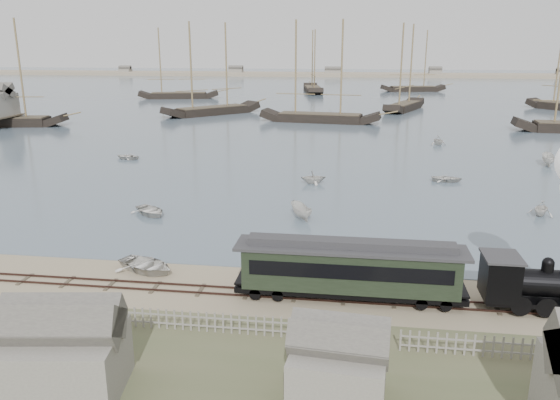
# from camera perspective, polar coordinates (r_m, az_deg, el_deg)

# --- Properties ---
(ground) EXTENTS (600.00, 600.00, 0.00)m
(ground) POSITION_cam_1_polar(r_m,az_deg,el_deg) (35.98, 3.50, -8.73)
(ground) COLOR gray
(ground) RESTS_ON ground
(harbor_water) EXTENTS (600.00, 336.00, 0.06)m
(harbor_water) POSITION_cam_1_polar(r_m,az_deg,el_deg) (203.21, 7.40, 11.50)
(harbor_water) COLOR #41535E
(harbor_water) RESTS_ON ground
(rail_track) EXTENTS (120.00, 1.80, 0.16)m
(rail_track) POSITION_cam_1_polar(r_m,az_deg,el_deg) (34.16, 3.23, -10.05)
(rail_track) COLOR #36221D
(rail_track) RESTS_ON ground
(picket_fence_west) EXTENTS (19.00, 0.10, 1.20)m
(picket_fence_west) POSITION_cam_1_polar(r_m,az_deg,el_deg) (30.98, -9.99, -13.26)
(picket_fence_west) COLOR slate
(picket_fence_west) RESTS_ON ground
(picket_fence_east) EXTENTS (15.00, 0.10, 1.20)m
(picket_fence_east) POSITION_cam_1_polar(r_m,az_deg,el_deg) (30.96, 26.86, -14.89)
(picket_fence_east) COLOR slate
(picket_fence_east) RESTS_ON ground
(shed_left) EXTENTS (5.00, 4.00, 4.10)m
(shed_left) POSITION_cam_1_polar(r_m,az_deg,el_deg) (27.60, -21.29, -18.14)
(shed_left) COLOR slate
(shed_left) RESTS_ON ground
(far_spit) EXTENTS (500.00, 20.00, 1.80)m
(far_spit) POSITION_cam_1_polar(r_m,az_deg,el_deg) (283.06, 7.63, 12.67)
(far_spit) COLOR tan
(far_spit) RESTS_ON ground
(passenger_coach) EXTENTS (13.75, 2.65, 3.34)m
(passenger_coach) POSITION_cam_1_polar(r_m,az_deg,el_deg) (33.23, 7.29, -7.01)
(passenger_coach) COLOR black
(passenger_coach) RESTS_ON ground
(beached_dinghy) EXTENTS (4.63, 5.25, 0.90)m
(beached_dinghy) POSITION_cam_1_polar(r_m,az_deg,el_deg) (38.72, -13.77, -6.62)
(beached_dinghy) COLOR beige
(beached_dinghy) RESTS_ON ground
(rowboat_0) EXTENTS (4.57, 4.71, 0.80)m
(rowboat_0) POSITION_cam_1_polar(r_m,az_deg,el_deg) (51.04, -13.38, -1.09)
(rowboat_0) COLOR beige
(rowboat_0) RESTS_ON harbor_water
(rowboat_1) EXTENTS (2.99, 3.28, 1.48)m
(rowboat_1) POSITION_cam_1_polar(r_m,az_deg,el_deg) (61.01, 3.52, 2.40)
(rowboat_1) COLOR beige
(rowboat_1) RESTS_ON harbor_water
(rowboat_2) EXTENTS (3.51, 2.71, 1.28)m
(rowboat_2) POSITION_cam_1_polar(r_m,az_deg,el_deg) (48.66, 2.19, -1.19)
(rowboat_2) COLOR beige
(rowboat_2) RESTS_ON harbor_water
(rowboat_3) EXTENTS (2.57, 3.49, 0.70)m
(rowboat_3) POSITION_cam_1_polar(r_m,az_deg,el_deg) (64.72, 17.05, 2.16)
(rowboat_3) COLOR beige
(rowboat_3) RESTS_ON harbor_water
(rowboat_4) EXTENTS (3.36, 3.22, 1.37)m
(rowboat_4) POSITION_cam_1_polar(r_m,az_deg,el_deg) (54.79, 25.64, -0.78)
(rowboat_4) COLOR beige
(rowboat_4) RESTS_ON harbor_water
(rowboat_5) EXTENTS (3.99, 2.13, 1.46)m
(rowboat_5) POSITION_cam_1_polar(r_m,az_deg,el_deg) (78.41, 26.20, 3.80)
(rowboat_5) COLOR beige
(rowboat_5) RESTS_ON harbor_water
(rowboat_6) EXTENTS (3.20, 3.86, 0.69)m
(rowboat_6) POSITION_cam_1_polar(r_m,az_deg,el_deg) (77.32, -15.69, 4.41)
(rowboat_6) COLOR beige
(rowboat_6) RESTS_ON harbor_water
(rowboat_7) EXTENTS (3.52, 3.32, 1.47)m
(rowboat_7) POSITION_cam_1_polar(r_m,az_deg,el_deg) (88.62, 16.20, 6.02)
(rowboat_7) COLOR beige
(rowboat_7) RESTS_ON harbor_water
(schooner_0) EXTENTS (23.01, 8.68, 20.00)m
(schooner_0) POSITION_cam_1_polar(r_m,az_deg,el_deg) (117.35, -27.25, 11.75)
(schooner_0) COLOR black
(schooner_0) RESTS_ON harbor_water
(schooner_1) EXTENTS (20.06, 20.84, 20.00)m
(schooner_1) POSITION_cam_1_polar(r_m,az_deg,el_deg) (123.98, -7.24, 13.46)
(schooner_1) COLOR black
(schooner_1) RESTS_ON harbor_water
(schooner_2) EXTENTS (24.54, 8.65, 20.00)m
(schooner_2) POSITION_cam_1_polar(r_m,az_deg,el_deg) (110.72, 4.28, 13.27)
(schooner_2) COLOR black
(schooner_2) RESTS_ON harbor_water
(schooner_3) EXTENTS (11.90, 21.01, 20.00)m
(schooner_3) POSITION_cam_1_polar(r_m,az_deg,el_deg) (134.54, 13.11, 13.36)
(schooner_3) COLOR black
(schooner_3) RESTS_ON harbor_water
(schooner_6) EXTENTS (23.47, 10.29, 20.00)m
(schooner_6) POSITION_cam_1_polar(r_m,az_deg,el_deg) (164.19, -10.69, 13.87)
(schooner_6) COLOR black
(schooner_6) RESTS_ON harbor_water
(schooner_7) EXTENTS (9.46, 25.02, 20.00)m
(schooner_7) POSITION_cam_1_polar(r_m,az_deg,el_deg) (183.89, 3.51, 14.29)
(schooner_7) COLOR black
(schooner_7) RESTS_ON harbor_water
(schooner_8) EXTENTS (21.82, 9.09, 20.00)m
(schooner_8) POSITION_cam_1_polar(r_m,az_deg,el_deg) (191.96, 13.89, 13.93)
(schooner_8) COLOR black
(schooner_8) RESTS_ON harbor_water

